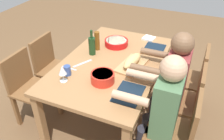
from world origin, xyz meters
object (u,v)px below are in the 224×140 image
bread_loaf (132,60)px  cup_near_right (67,70)px  chair_near_center (51,65)px  serving_bowl_pasta (116,42)px  chair_far_right (179,130)px  chair_near_right (28,85)px  chair_far_left (192,77)px  serving_bowl_fruit (103,77)px  wine_glass (62,71)px  wine_bottle (92,45)px  diner_far_center (172,78)px  napkin_stack (149,38)px  dining_table (112,68)px  beer_bottle (97,41)px  chair_far_center (187,100)px  cutting_board (132,65)px  diner_far_right (162,106)px

bread_loaf → cup_near_right: (0.40, -0.53, -0.01)m
chair_near_center → serving_bowl_pasta: 0.87m
chair_far_right → chair_near_right: bearing=-90.0°
chair_far_left → serving_bowl_fruit: (0.81, -0.77, 0.31)m
chair_far_left → wine_glass: bearing=-49.6°
chair_far_right → wine_bottle: (-0.50, -1.10, 0.37)m
diner_far_center → wine_bottle: 0.93m
napkin_stack → chair_far_left: bearing=68.7°
chair_near_center → bread_loaf: 1.11m
dining_table → chair_far_right: 0.96m
chair_far_right → chair_near_center: size_ratio=1.00×
chair_far_right → diner_far_center: diner_far_center is taller
chair_near_right → serving_bowl_fruit: (-0.07, 0.89, 0.31)m
chair_near_center → beer_bottle: bearing=107.9°
wine_glass → diner_far_center: bearing=118.5°
chair_far_center → diner_far_center: (-0.00, -0.18, 0.21)m
cutting_board → beer_bottle: 0.53m
wine_glass → chair_far_left: bearing=130.4°
cutting_board → wine_glass: (0.51, -0.51, 0.11)m
wine_bottle → chair_far_center: bearing=86.7°
wine_glass → dining_table: bearing=150.7°
chair_far_left → diner_far_right: (0.88, -0.18, 0.21)m
bread_loaf → wine_bottle: (-0.06, -0.50, 0.04)m
dining_table → bread_loaf: size_ratio=5.02×
chair_far_left → chair_near_right: same height
chair_near_right → wine_bottle: size_ratio=2.93×
napkin_stack → serving_bowl_pasta: bearing=-45.3°
cutting_board → cup_near_right: cup_near_right is taller
diner_far_right → diner_far_center: bearing=180.0°
diner_far_right → chair_near_center: (-0.44, -1.48, -0.21)m
serving_bowl_fruit → wine_glass: bearing=-68.8°
diner_far_right → wine_glass: size_ratio=7.23×
cup_near_right → bread_loaf: bearing=127.4°
wine_glass → beer_bottle: bearing=178.4°
diner_far_right → napkin_stack: bearing=-159.1°
diner_far_center → wine_glass: 1.07m
chair_near_center → wine_bottle: bearing=96.4°
dining_table → bread_loaf: bearing=91.0°
chair_far_left → chair_near_center: same height
dining_table → beer_bottle: (-0.18, -0.26, 0.19)m
chair_far_right → cup_near_right: (-0.04, -1.13, 0.31)m
chair_far_center → wine_glass: 1.28m
serving_bowl_fruit → cup_near_right: size_ratio=2.19×
chair_far_center → beer_bottle: size_ratio=3.86×
diner_far_right → cup_near_right: (-0.04, -0.95, 0.09)m
bread_loaf → napkin_stack: (-0.68, -0.01, -0.05)m
dining_table → chair_far_left: (-0.44, 0.83, -0.17)m
dining_table → napkin_stack: (-0.68, 0.22, 0.10)m
bread_loaf → wine_bottle: wine_bottle is taller
napkin_stack → chair_far_center: bearing=42.0°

